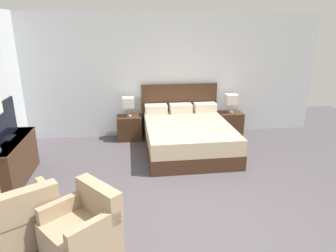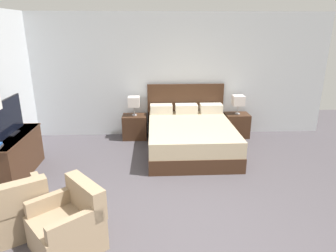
{
  "view_description": "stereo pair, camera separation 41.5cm",
  "coord_description": "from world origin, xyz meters",
  "px_view_note": "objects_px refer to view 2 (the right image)",
  "views": [
    {
      "loc": [
        -0.76,
        -2.92,
        2.42
      ],
      "look_at": [
        -0.09,
        2.09,
        0.75
      ],
      "focal_mm": 32.0,
      "sensor_mm": 36.0,
      "label": 1
    },
    {
      "loc": [
        -0.34,
        -2.95,
        2.42
      ],
      "look_at": [
        -0.09,
        2.09,
        0.75
      ],
      "focal_mm": 32.0,
      "sensor_mm": 36.0,
      "label": 2
    }
  ],
  "objects_px": {
    "nightstand_right": "(236,125)",
    "tv": "(9,117)",
    "table_lamp_right": "(238,101)",
    "armchair_companion": "(69,225)",
    "nightstand_left": "(135,127)",
    "dresser": "(12,155)",
    "bed": "(190,136)",
    "armchair_by_window": "(17,211)",
    "table_lamp_left": "(134,102)"
  },
  "relations": [
    {
      "from": "bed",
      "to": "nightstand_right",
      "type": "distance_m",
      "value": 1.4
    },
    {
      "from": "nightstand_right",
      "to": "table_lamp_right",
      "type": "bearing_deg",
      "value": 90.0
    },
    {
      "from": "armchair_companion",
      "to": "tv",
      "type": "bearing_deg",
      "value": 126.19
    },
    {
      "from": "nightstand_right",
      "to": "table_lamp_left",
      "type": "relative_size",
      "value": 1.27
    },
    {
      "from": "armchair_by_window",
      "to": "armchair_companion",
      "type": "bearing_deg",
      "value": -24.11
    },
    {
      "from": "nightstand_left",
      "to": "dresser",
      "type": "relative_size",
      "value": 0.39
    },
    {
      "from": "nightstand_right",
      "to": "dresser",
      "type": "relative_size",
      "value": 0.39
    },
    {
      "from": "table_lamp_right",
      "to": "armchair_companion",
      "type": "relative_size",
      "value": 0.44
    },
    {
      "from": "nightstand_right",
      "to": "table_lamp_right",
      "type": "xyz_separation_m",
      "value": [
        0.0,
        0.0,
        0.58
      ]
    },
    {
      "from": "table_lamp_right",
      "to": "armchair_companion",
      "type": "distance_m",
      "value": 4.61
    },
    {
      "from": "table_lamp_right",
      "to": "armchair_companion",
      "type": "xyz_separation_m",
      "value": [
        -2.88,
        -3.56,
        -0.56
      ]
    },
    {
      "from": "nightstand_left",
      "to": "armchair_by_window",
      "type": "bearing_deg",
      "value": -111.27
    },
    {
      "from": "table_lamp_right",
      "to": "armchair_companion",
      "type": "bearing_deg",
      "value": -129.03
    },
    {
      "from": "nightstand_left",
      "to": "dresser",
      "type": "bearing_deg",
      "value": -138.79
    },
    {
      "from": "bed",
      "to": "nightstand_right",
      "type": "bearing_deg",
      "value": 33.35
    },
    {
      "from": "armchair_companion",
      "to": "dresser",
      "type": "bearing_deg",
      "value": 127.6
    },
    {
      "from": "nightstand_left",
      "to": "nightstand_right",
      "type": "height_order",
      "value": "same"
    },
    {
      "from": "dresser",
      "to": "table_lamp_right",
      "type": "bearing_deg",
      "value": 21.76
    },
    {
      "from": "armchair_by_window",
      "to": "table_lamp_right",
      "type": "bearing_deg",
      "value": 41.95
    },
    {
      "from": "tv",
      "to": "bed",
      "type": "bearing_deg",
      "value": 15.24
    },
    {
      "from": "nightstand_left",
      "to": "bed",
      "type": "bearing_deg",
      "value": -33.35
    },
    {
      "from": "table_lamp_right",
      "to": "nightstand_left",
      "type": "bearing_deg",
      "value": -179.96
    },
    {
      "from": "nightstand_left",
      "to": "armchair_by_window",
      "type": "height_order",
      "value": "armchair_by_window"
    },
    {
      "from": "nightstand_right",
      "to": "tv",
      "type": "relative_size",
      "value": 0.6
    },
    {
      "from": "nightstand_left",
      "to": "armchair_by_window",
      "type": "xyz_separation_m",
      "value": [
        -1.26,
        -3.23,
        0.01
      ]
    },
    {
      "from": "nightstand_right",
      "to": "table_lamp_left",
      "type": "height_order",
      "value": "table_lamp_left"
    },
    {
      "from": "dresser",
      "to": "armchair_companion",
      "type": "relative_size",
      "value": 1.42
    },
    {
      "from": "nightstand_left",
      "to": "dresser",
      "type": "distance_m",
      "value": 2.61
    },
    {
      "from": "dresser",
      "to": "nightstand_right",
      "type": "bearing_deg",
      "value": 21.75
    },
    {
      "from": "tv",
      "to": "armchair_companion",
      "type": "xyz_separation_m",
      "value": [
        1.41,
        -1.93,
        -0.72
      ]
    },
    {
      "from": "nightstand_left",
      "to": "armchair_by_window",
      "type": "relative_size",
      "value": 0.57
    },
    {
      "from": "nightstand_right",
      "to": "armchair_by_window",
      "type": "xyz_separation_m",
      "value": [
        -3.6,
        -3.23,
        0.01
      ]
    },
    {
      "from": "table_lamp_right",
      "to": "tv",
      "type": "height_order",
      "value": "tv"
    },
    {
      "from": "tv",
      "to": "armchair_by_window",
      "type": "bearing_deg",
      "value": -66.6
    },
    {
      "from": "bed",
      "to": "dresser",
      "type": "relative_size",
      "value": 1.55
    },
    {
      "from": "nightstand_right",
      "to": "armchair_companion",
      "type": "height_order",
      "value": "armchair_companion"
    },
    {
      "from": "nightstand_right",
      "to": "table_lamp_left",
      "type": "distance_m",
      "value": 2.41
    },
    {
      "from": "table_lamp_left",
      "to": "tv",
      "type": "distance_m",
      "value": 2.55
    },
    {
      "from": "table_lamp_right",
      "to": "dresser",
      "type": "distance_m",
      "value": 4.65
    },
    {
      "from": "bed",
      "to": "table_lamp_left",
      "type": "relative_size",
      "value": 5.0
    },
    {
      "from": "bed",
      "to": "armchair_companion",
      "type": "relative_size",
      "value": 2.2
    },
    {
      "from": "nightstand_right",
      "to": "tv",
      "type": "xyz_separation_m",
      "value": [
        -4.3,
        -1.62,
        0.74
      ]
    },
    {
      "from": "bed",
      "to": "table_lamp_right",
      "type": "height_order",
      "value": "bed"
    },
    {
      "from": "armchair_by_window",
      "to": "nightstand_right",
      "type": "bearing_deg",
      "value": 41.94
    },
    {
      "from": "tv",
      "to": "armchair_by_window",
      "type": "distance_m",
      "value": 1.9
    },
    {
      "from": "bed",
      "to": "table_lamp_left",
      "type": "height_order",
      "value": "bed"
    },
    {
      "from": "table_lamp_left",
      "to": "dresser",
      "type": "distance_m",
      "value": 2.65
    },
    {
      "from": "nightstand_left",
      "to": "armchair_by_window",
      "type": "distance_m",
      "value": 3.47
    },
    {
      "from": "nightstand_left",
      "to": "dresser",
      "type": "height_order",
      "value": "dresser"
    },
    {
      "from": "dresser",
      "to": "tv",
      "type": "relative_size",
      "value": 1.52
    }
  ]
}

